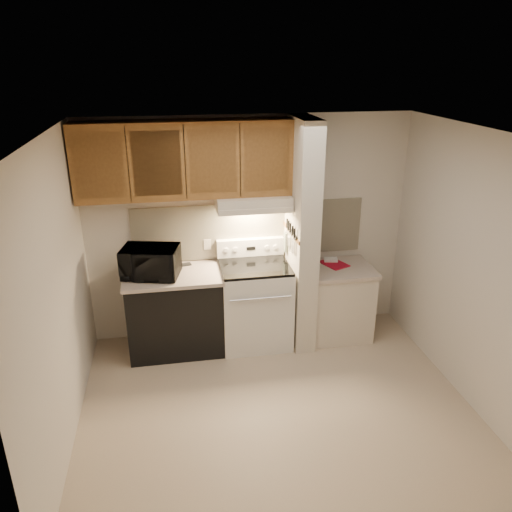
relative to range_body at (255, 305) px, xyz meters
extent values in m
plane|color=tan|center=(0.00, -1.16, -0.46)|extent=(3.60, 3.60, 0.00)
plane|color=white|center=(0.00, -1.16, 2.04)|extent=(3.60, 3.60, 0.00)
cube|color=beige|center=(0.00, 0.34, 0.79)|extent=(3.60, 2.50, 0.02)
cube|color=beige|center=(-1.80, -1.16, 0.79)|extent=(0.02, 3.00, 2.50)
cube|color=beige|center=(1.80, -1.16, 0.79)|extent=(0.02, 3.00, 2.50)
cube|color=beige|center=(0.00, 0.33, 0.78)|extent=(2.60, 0.02, 0.63)
cube|color=silver|center=(0.00, 0.00, 0.00)|extent=(0.76, 0.65, 0.92)
cube|color=black|center=(0.00, -0.32, 0.04)|extent=(0.50, 0.01, 0.30)
cylinder|color=silver|center=(0.00, -0.35, 0.26)|extent=(0.65, 0.02, 0.02)
cube|color=black|center=(0.00, 0.00, 0.48)|extent=(0.74, 0.64, 0.03)
cube|color=silver|center=(0.00, 0.28, 0.59)|extent=(0.76, 0.08, 0.20)
cube|color=black|center=(0.00, 0.24, 0.59)|extent=(0.10, 0.01, 0.04)
cylinder|color=silver|center=(-0.28, 0.24, 0.59)|extent=(0.05, 0.02, 0.05)
cylinder|color=silver|center=(-0.18, 0.24, 0.59)|extent=(0.05, 0.02, 0.05)
cylinder|color=silver|center=(0.18, 0.24, 0.59)|extent=(0.05, 0.02, 0.05)
cylinder|color=silver|center=(0.28, 0.24, 0.59)|extent=(0.05, 0.02, 0.05)
cube|color=black|center=(-0.88, 0.01, -0.03)|extent=(1.00, 0.63, 0.87)
cube|color=#B6A394|center=(-0.88, 0.01, 0.43)|extent=(1.04, 0.67, 0.04)
cube|color=black|center=(-0.79, 0.21, 0.46)|extent=(0.23, 0.12, 0.02)
cylinder|color=#2F6F6A|center=(-1.23, -0.09, 0.51)|extent=(0.11, 0.11, 0.11)
cube|color=beige|center=(-0.48, 0.32, 0.64)|extent=(0.08, 0.01, 0.12)
imported|color=black|center=(-1.10, -0.01, 0.61)|extent=(0.65, 0.51, 0.32)
cube|color=beige|center=(0.51, -0.01, 0.79)|extent=(0.22, 0.70, 2.50)
cube|color=brown|center=(0.39, -0.01, 0.84)|extent=(0.01, 0.70, 0.04)
cube|color=black|center=(0.39, -0.06, 0.86)|extent=(0.02, 0.42, 0.04)
cube|color=silver|center=(0.38, -0.20, 0.76)|extent=(0.01, 0.03, 0.16)
cylinder|color=black|center=(0.38, -0.22, 0.91)|extent=(0.02, 0.02, 0.10)
cube|color=silver|center=(0.38, -0.14, 0.75)|extent=(0.01, 0.04, 0.18)
cylinder|color=black|center=(0.38, -0.14, 0.91)|extent=(0.02, 0.02, 0.10)
cube|color=silver|center=(0.38, -0.05, 0.74)|extent=(0.01, 0.04, 0.20)
cylinder|color=black|center=(0.38, -0.04, 0.91)|extent=(0.02, 0.02, 0.10)
cube|color=silver|center=(0.38, 0.01, 0.76)|extent=(0.01, 0.04, 0.16)
cylinder|color=black|center=(0.38, 0.04, 0.91)|extent=(0.02, 0.02, 0.10)
cube|color=silver|center=(0.38, 0.09, 0.75)|extent=(0.01, 0.04, 0.18)
cylinder|color=black|center=(0.38, 0.11, 0.91)|extent=(0.02, 0.02, 0.10)
cube|color=slate|center=(0.38, 0.17, 0.67)|extent=(0.03, 0.09, 0.22)
cube|color=beige|center=(0.97, -0.01, -0.06)|extent=(0.70, 0.60, 0.81)
cube|color=#B6A394|center=(0.97, -0.01, 0.37)|extent=(0.74, 0.64, 0.04)
cube|color=maroon|center=(0.93, 0.09, 0.40)|extent=(0.33, 0.37, 0.01)
cube|color=white|center=(0.92, 0.17, 0.41)|extent=(0.17, 0.13, 0.04)
cube|color=beige|center=(0.00, 0.12, 1.17)|extent=(0.78, 0.44, 0.15)
cube|color=beige|center=(0.00, -0.08, 1.12)|extent=(0.78, 0.04, 0.06)
cube|color=brown|center=(-0.69, 0.17, 1.62)|extent=(2.18, 0.33, 0.77)
cube|color=brown|center=(-1.51, 0.01, 1.62)|extent=(0.46, 0.01, 0.63)
cube|color=black|center=(-1.23, 0.01, 1.62)|extent=(0.01, 0.01, 0.73)
cube|color=brown|center=(-0.96, 0.01, 1.62)|extent=(0.46, 0.01, 0.63)
cube|color=black|center=(-0.69, 0.01, 1.62)|extent=(0.01, 0.01, 0.73)
cube|color=brown|center=(-0.42, 0.01, 1.62)|extent=(0.46, 0.01, 0.63)
cube|color=black|center=(-0.14, 0.01, 1.62)|extent=(0.01, 0.01, 0.73)
cube|color=brown|center=(0.13, 0.01, 1.62)|extent=(0.46, 0.01, 0.63)
camera|label=1|loc=(-0.86, -4.90, 2.60)|focal=35.00mm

